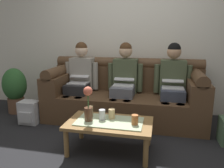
# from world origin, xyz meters

# --- Properties ---
(ground_plane) EXTENTS (14.00, 14.00, 0.00)m
(ground_plane) POSITION_xyz_m (0.00, 0.00, 0.00)
(ground_plane) COLOR black
(back_wall_patterned) EXTENTS (6.00, 0.12, 2.90)m
(back_wall_patterned) POSITION_xyz_m (0.00, 1.70, 1.45)
(back_wall_patterned) COLOR silver
(back_wall_patterned) RESTS_ON ground_plane
(couch) EXTENTS (2.43, 0.88, 0.96)m
(couch) POSITION_xyz_m (0.00, 1.17, 0.37)
(couch) COLOR #513823
(couch) RESTS_ON ground_plane
(person_left) EXTENTS (0.56, 0.67, 1.22)m
(person_left) POSITION_xyz_m (-0.73, 1.17, 0.66)
(person_left) COLOR #232326
(person_left) RESTS_ON ground_plane
(person_middle) EXTENTS (0.56, 0.67, 1.22)m
(person_middle) POSITION_xyz_m (0.00, 1.17, 0.66)
(person_middle) COLOR #595B66
(person_middle) RESTS_ON ground_plane
(person_right) EXTENTS (0.56, 0.67, 1.22)m
(person_right) POSITION_xyz_m (0.73, 1.17, 0.66)
(person_right) COLOR #383D4C
(person_right) RESTS_ON ground_plane
(coffee_table) EXTENTS (0.98, 0.57, 0.37)m
(coffee_table) POSITION_xyz_m (0.00, 0.13, 0.32)
(coffee_table) COLOR olive
(coffee_table) RESTS_ON ground_plane
(flower_vase) EXTENTS (0.10, 0.10, 0.40)m
(flower_vase) POSITION_xyz_m (-0.24, 0.09, 0.57)
(flower_vase) COLOR brown
(flower_vase) RESTS_ON coffee_table
(cup_near_left) EXTENTS (0.06, 0.06, 0.12)m
(cup_near_left) POSITION_xyz_m (-0.26, 0.23, 0.43)
(cup_near_left) COLOR #DBB77A
(cup_near_left) RESTS_ON coffee_table
(cup_near_right) EXTENTS (0.08, 0.08, 0.12)m
(cup_near_right) POSITION_xyz_m (-0.09, 0.15, 0.43)
(cup_near_right) COLOR silver
(cup_near_right) RESTS_ON coffee_table
(cup_far_center) EXTENTS (0.08, 0.08, 0.11)m
(cup_far_center) POSITION_xyz_m (0.01, 0.21, 0.43)
(cup_far_center) COLOR #DBB77A
(cup_far_center) RESTS_ON coffee_table
(cup_far_left) EXTENTS (0.07, 0.07, 0.11)m
(cup_far_left) POSITION_xyz_m (0.30, 0.09, 0.43)
(cup_far_left) COLOR #B26633
(cup_far_left) RESTS_ON coffee_table
(backpack_left) EXTENTS (0.29, 0.26, 0.35)m
(backpack_left) POSITION_xyz_m (-1.38, 0.66, 0.17)
(backpack_left) COLOR #B7B7BC
(backpack_left) RESTS_ON ground_plane
(potted_plant) EXTENTS (0.40, 0.40, 0.78)m
(potted_plant) POSITION_xyz_m (-1.89, 1.06, 0.43)
(potted_plant) COLOR brown
(potted_plant) RESTS_ON ground_plane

